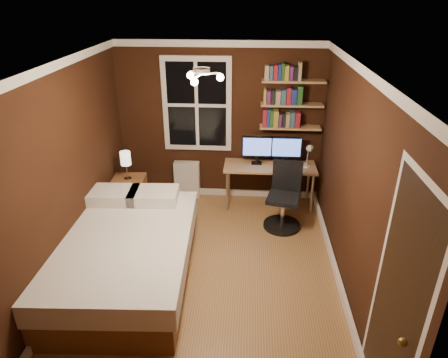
# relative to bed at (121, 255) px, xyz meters

# --- Properties ---
(floor) EXTENTS (4.20, 4.20, 0.00)m
(floor) POSITION_rel_bed_xyz_m (1.00, 0.14, -0.33)
(floor) COLOR brown
(floor) RESTS_ON ground
(wall_back) EXTENTS (3.20, 0.04, 2.50)m
(wall_back) POSITION_rel_bed_xyz_m (1.00, 2.24, 0.92)
(wall_back) COLOR black
(wall_back) RESTS_ON ground
(wall_left) EXTENTS (0.04, 4.20, 2.50)m
(wall_left) POSITION_rel_bed_xyz_m (-0.60, 0.14, 0.92)
(wall_left) COLOR black
(wall_left) RESTS_ON ground
(wall_right) EXTENTS (0.04, 4.20, 2.50)m
(wall_right) POSITION_rel_bed_xyz_m (2.60, 0.14, 0.92)
(wall_right) COLOR black
(wall_right) RESTS_ON ground
(ceiling) EXTENTS (3.20, 4.20, 0.02)m
(ceiling) POSITION_rel_bed_xyz_m (1.00, 0.14, 2.17)
(ceiling) COLOR white
(ceiling) RESTS_ON wall_back
(window) EXTENTS (1.06, 0.06, 1.46)m
(window) POSITION_rel_bed_xyz_m (0.65, 2.21, 1.22)
(window) COLOR silver
(window) RESTS_ON wall_back
(door) EXTENTS (0.03, 0.82, 2.05)m
(door) POSITION_rel_bed_xyz_m (2.59, -1.41, 0.70)
(door) COLOR black
(door) RESTS_ON ground
(door_knob) EXTENTS (0.06, 0.06, 0.06)m
(door_knob) POSITION_rel_bed_xyz_m (2.55, -1.71, 0.67)
(door_knob) COLOR #B39543
(door_knob) RESTS_ON door
(ceiling_fixture) EXTENTS (0.44, 0.44, 0.18)m
(ceiling_fixture) POSITION_rel_bed_xyz_m (1.00, 0.04, 2.07)
(ceiling_fixture) COLOR beige
(ceiling_fixture) RESTS_ON ceiling
(bookshelf_lower) EXTENTS (0.92, 0.22, 0.03)m
(bookshelf_lower) POSITION_rel_bed_xyz_m (2.08, 2.12, 0.92)
(bookshelf_lower) COLOR #987249
(bookshelf_lower) RESTS_ON wall_back
(books_row_lower) EXTENTS (0.54, 0.16, 0.23)m
(books_row_lower) POSITION_rel_bed_xyz_m (2.08, 2.12, 1.05)
(books_row_lower) COLOR maroon
(books_row_lower) RESTS_ON bookshelf_lower
(bookshelf_middle) EXTENTS (0.92, 0.22, 0.03)m
(bookshelf_middle) POSITION_rel_bed_xyz_m (2.08, 2.12, 1.27)
(bookshelf_middle) COLOR #987249
(bookshelf_middle) RESTS_ON wall_back
(books_row_middle) EXTENTS (0.48, 0.16, 0.23)m
(books_row_middle) POSITION_rel_bed_xyz_m (2.08, 2.12, 1.40)
(books_row_middle) COLOR navy
(books_row_middle) RESTS_ON bookshelf_middle
(bookshelf_upper) EXTENTS (0.92, 0.22, 0.03)m
(bookshelf_upper) POSITION_rel_bed_xyz_m (2.08, 2.12, 1.62)
(bookshelf_upper) COLOR #987249
(bookshelf_upper) RESTS_ON wall_back
(books_row_upper) EXTENTS (0.54, 0.16, 0.23)m
(books_row_upper) POSITION_rel_bed_xyz_m (2.08, 2.12, 1.75)
(books_row_upper) COLOR #235224
(books_row_upper) RESTS_ON bookshelf_upper
(bed) EXTENTS (1.73, 2.33, 0.77)m
(bed) POSITION_rel_bed_xyz_m (0.00, 0.00, 0.00)
(bed) COLOR brown
(bed) RESTS_ON ground
(nightstand) EXTENTS (0.51, 0.51, 0.59)m
(nightstand) POSITION_rel_bed_xyz_m (-0.32, 1.50, -0.03)
(nightstand) COLOR brown
(nightstand) RESTS_ON ground
(bedside_lamp) EXTENTS (0.15, 0.15, 0.43)m
(bedside_lamp) POSITION_rel_bed_xyz_m (-0.32, 1.50, 0.48)
(bedside_lamp) COLOR white
(bedside_lamp) RESTS_ON nightstand
(radiator) EXTENTS (0.41, 0.14, 0.62)m
(radiator) POSITION_rel_bed_xyz_m (0.46, 2.13, -0.02)
(radiator) COLOR silver
(radiator) RESTS_ON ground
(desk) EXTENTS (1.42, 0.53, 0.68)m
(desk) POSITION_rel_bed_xyz_m (1.80, 1.96, 0.29)
(desk) COLOR #987249
(desk) RESTS_ON ground
(monitor_left) EXTENTS (0.48, 0.12, 0.45)m
(monitor_left) POSITION_rel_bed_xyz_m (1.59, 2.03, 0.57)
(monitor_left) COLOR black
(monitor_left) RESTS_ON desk
(monitor_right) EXTENTS (0.48, 0.12, 0.45)m
(monitor_right) POSITION_rel_bed_xyz_m (2.04, 2.03, 0.57)
(monitor_right) COLOR black
(monitor_right) RESTS_ON desk
(desk_lamp) EXTENTS (0.14, 0.32, 0.44)m
(desk_lamp) POSITION_rel_bed_xyz_m (2.36, 1.86, 0.57)
(desk_lamp) COLOR silver
(desk_lamp) RESTS_ON desk
(office_chair) EXTENTS (0.54, 0.54, 0.97)m
(office_chair) POSITION_rel_bed_xyz_m (1.99, 1.32, 0.04)
(office_chair) COLOR black
(office_chair) RESTS_ON ground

